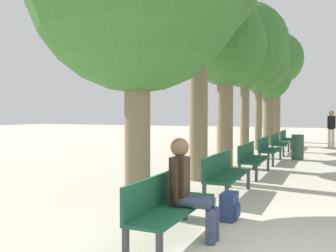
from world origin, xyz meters
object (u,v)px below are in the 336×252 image
object	(u,v)px
bench_row_4	(278,142)
tree_row_3	(245,46)
tree_row_4	(259,62)
bench_row_1	(224,172)
pedestrian_near	(331,127)
tree_row_5	(269,80)
person_seated	(188,186)
bench_row_2	(251,157)
bench_row_3	(268,148)
bench_row_5	(286,138)
tree_row_6	(276,61)
bench_row_0	(168,202)
trash_bin	(298,147)
tree_row_2	(225,48)
backpack	(230,207)

from	to	relation	value
bench_row_4	tree_row_3	bearing A→B (deg)	-125.58
tree_row_3	tree_row_4	distance (m)	2.84
tree_row_3	tree_row_4	size ratio (longest dim) A/B	1.09
bench_row_1	pedestrian_near	bearing A→B (deg)	80.79
bench_row_1	tree_row_5	size ratio (longest dim) A/B	0.41
bench_row_4	person_seated	bearing A→B (deg)	-88.76
bench_row_2	person_seated	world-z (taller)	person_seated
pedestrian_near	bench_row_1	bearing A→B (deg)	-99.21
tree_row_3	tree_row_5	size ratio (longest dim) A/B	1.25
bench_row_3	pedestrian_near	distance (m)	6.61
bench_row_5	tree_row_6	bearing A→B (deg)	104.32
bench_row_1	bench_row_4	size ratio (longest dim) A/B	1.00
bench_row_2	pedestrian_near	size ratio (longest dim) A/B	1.08
bench_row_3	tree_row_5	xyz separation A→B (m)	(-1.04, 6.91, 2.83)
pedestrian_near	tree_row_4	bearing A→B (deg)	-143.16
bench_row_0	trash_bin	distance (m)	9.37
tree_row_4	pedestrian_near	world-z (taller)	tree_row_4
bench_row_5	tree_row_2	bearing A→B (deg)	-98.46
bench_row_1	tree_row_6	size ratio (longest dim) A/B	0.30
bench_row_3	tree_row_4	xyz separation A→B (m)	(-1.04, 4.10, 3.38)
bench_row_2	tree_row_2	world-z (taller)	tree_row_2
bench_row_1	tree_row_4	size ratio (longest dim) A/B	0.36
pedestrian_near	trash_bin	distance (m)	5.28
bench_row_5	tree_row_2	world-z (taller)	tree_row_2
bench_row_3	person_seated	size ratio (longest dim) A/B	1.44
tree_row_2	tree_row_6	world-z (taller)	tree_row_6
bench_row_4	trash_bin	size ratio (longest dim) A/B	2.15
person_seated	trash_bin	xyz separation A→B (m)	(0.61, 9.23, -0.25)
trash_bin	bench_row_5	bearing A→B (deg)	101.11
person_seated	tree_row_6	bearing A→B (deg)	94.14
tree_row_3	pedestrian_near	world-z (taller)	tree_row_3
bench_row_5	bench_row_1	bearing A→B (deg)	-90.00
bench_row_0	tree_row_2	xyz separation A→B (m)	(-1.04, 6.64, 3.09)
bench_row_5	tree_row_5	world-z (taller)	tree_row_5
bench_row_0	backpack	world-z (taller)	bench_row_0
tree_row_3	trash_bin	distance (m)	4.12
bench_row_0	bench_row_4	bearing A→B (deg)	90.00
tree_row_6	backpack	world-z (taller)	tree_row_6
bench_row_5	tree_row_3	distance (m)	5.62
bench_row_2	bench_row_1	bearing A→B (deg)	-90.00
person_seated	tree_row_3	bearing A→B (deg)	97.75
bench_row_0	bench_row_5	world-z (taller)	same
bench_row_3	tree_row_2	world-z (taller)	tree_row_2
bench_row_0	bench_row_3	world-z (taller)	same
bench_row_1	bench_row_5	size ratio (longest dim) A/B	1.00
bench_row_0	pedestrian_near	size ratio (longest dim) A/B	1.08
tree_row_2	backpack	xyz separation A→B (m)	(1.55, -5.48, -3.37)
bench_row_1	bench_row_0	bearing A→B (deg)	-90.00
tree_row_4	bench_row_1	bearing A→B (deg)	-83.80
tree_row_5	tree_row_6	size ratio (longest dim) A/B	0.73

